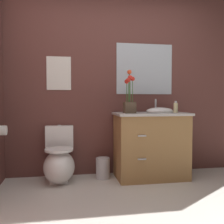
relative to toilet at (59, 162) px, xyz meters
The scene contains 9 objects.
wall_back 1.38m from the toilet, 18.50° to the left, with size 4.32×0.05×2.50m, color brown.
toilet is the anchor object (origin of this frame).
vanity_cabinet 1.20m from the toilet, ahead, with size 0.94×0.56×1.03m.
flower_vase 1.17m from the toilet, ahead, with size 0.14×0.14×0.54m.
soap_bottle 1.63m from the toilet, ahead, with size 0.05×0.05×0.15m.
trash_bin 0.57m from the toilet, ahead, with size 0.18×0.18×0.27m.
wall_poster 1.16m from the toilet, 90.00° to the left, with size 0.32×0.01×0.44m, color silver.
wall_mirror 1.71m from the toilet, 12.81° to the left, with size 0.80×0.01×0.70m, color #B2BCC6.
toilet_paper_roll 0.79m from the toilet, 162.56° to the right, with size 0.11×0.11×0.11m, color white.
Camera 1 is at (-0.61, -1.96, 1.02)m, focal length 41.96 mm.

